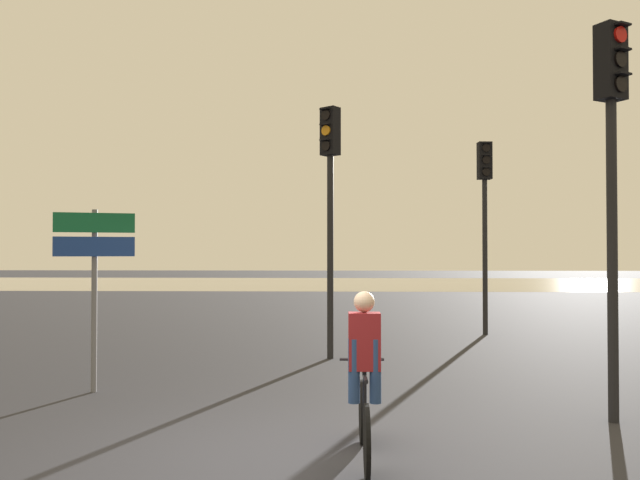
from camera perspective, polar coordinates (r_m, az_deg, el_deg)
The scene contains 7 objects.
ground_plane at distance 6.20m, azimuth -6.59°, elevation -19.86°, with size 120.00×120.00×0.00m, color #28282D.
water_strip at distance 39.24m, azimuth 0.67°, elevation -3.99°, with size 80.00×16.00×0.01m, color #9E937F.
traffic_light_far_right at distance 15.58m, azimuth 14.83°, elevation 3.46°, with size 0.34×0.35×4.65m.
traffic_light_center at distance 11.74m, azimuth 0.93°, elevation 5.09°, with size 0.40×0.42×4.71m.
traffic_light_near_right at distance 8.20m, azimuth 25.12°, elevation 7.80°, with size 0.40×0.42×4.69m.
direction_sign_post at distance 9.43m, azimuth -19.93°, elevation -2.24°, with size 1.05×0.38×2.60m.
cyclist at distance 6.07m, azimuth 4.07°, elevation -12.25°, with size 0.46×1.71×1.62m.
Camera 1 is at (0.87, -5.81, 2.00)m, focal length 35.00 mm.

